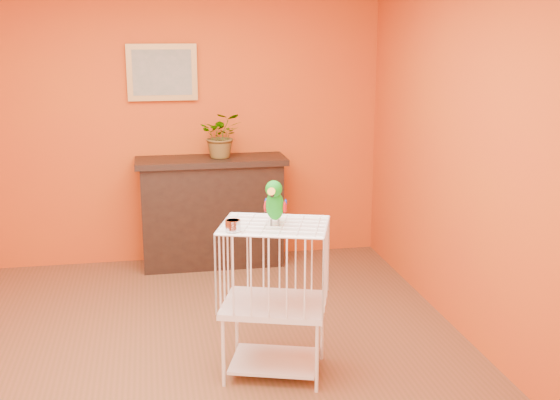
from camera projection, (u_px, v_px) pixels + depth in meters
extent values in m
plane|color=brown|center=(182.00, 367.00, 4.53)|extent=(4.50, 4.50, 0.00)
plane|color=#C73E12|center=(164.00, 122.00, 6.37)|extent=(4.00, 0.00, 4.00)
plane|color=#C73E12|center=(206.00, 315.00, 2.07)|extent=(4.00, 0.00, 4.00)
plane|color=#C73E12|center=(483.00, 159.00, 4.58)|extent=(0.00, 4.50, 4.50)
cube|color=black|center=(212.00, 215.00, 6.42)|extent=(1.26, 0.42, 0.95)
cube|color=black|center=(211.00, 161.00, 6.30)|extent=(1.35, 0.48, 0.05)
cube|color=black|center=(214.00, 220.00, 6.24)|extent=(0.88, 0.02, 0.47)
cube|color=#5F2C1B|center=(184.00, 229.00, 6.34)|extent=(0.05, 0.19, 0.29)
cube|color=#3D562B|center=(193.00, 228.00, 6.36)|extent=(0.05, 0.19, 0.29)
cube|color=#5F2C1B|center=(204.00, 228.00, 6.38)|extent=(0.05, 0.19, 0.29)
cube|color=#3D562B|center=(215.00, 227.00, 6.40)|extent=(0.05, 0.19, 0.29)
cube|color=#5F2C1B|center=(227.00, 226.00, 6.41)|extent=(0.05, 0.19, 0.29)
imported|color=#26722D|center=(222.00, 140.00, 6.29)|extent=(0.41, 0.44, 0.32)
cube|color=#A5773B|center=(162.00, 72.00, 6.23)|extent=(0.62, 0.03, 0.50)
cube|color=gray|center=(162.00, 73.00, 6.22)|extent=(0.52, 0.01, 0.40)
cube|color=white|center=(275.00, 361.00, 4.45)|extent=(0.64, 0.56, 0.02)
cube|color=white|center=(275.00, 305.00, 4.36)|extent=(0.75, 0.66, 0.04)
cube|color=white|center=(274.00, 225.00, 4.23)|extent=(0.75, 0.66, 0.01)
cylinder|color=white|center=(223.00, 353.00, 4.24)|extent=(0.02, 0.02, 0.44)
cylinder|color=white|center=(317.00, 359.00, 4.17)|extent=(0.02, 0.02, 0.44)
cylinder|color=white|center=(237.00, 324.00, 4.66)|extent=(0.02, 0.02, 0.44)
cylinder|color=white|center=(322.00, 328.00, 4.59)|extent=(0.02, 0.02, 0.44)
cylinder|color=silver|center=(233.00, 225.00, 4.08)|extent=(0.09, 0.09, 0.06)
cylinder|color=#59544C|center=(271.00, 223.00, 4.21)|extent=(0.01, 0.01, 0.04)
cylinder|color=#59544C|center=(279.00, 223.00, 4.20)|extent=(0.01, 0.01, 0.04)
ellipsoid|color=#048911|center=(275.00, 206.00, 4.18)|extent=(0.16, 0.19, 0.21)
ellipsoid|color=#048911|center=(274.00, 189.00, 4.12)|extent=(0.13, 0.14, 0.10)
cone|color=orange|center=(272.00, 193.00, 4.08)|extent=(0.07, 0.08, 0.07)
cone|color=black|center=(272.00, 195.00, 4.09)|extent=(0.03, 0.03, 0.03)
sphere|color=black|center=(267.00, 187.00, 4.11)|extent=(0.01, 0.01, 0.01)
sphere|color=black|center=(279.00, 188.00, 4.10)|extent=(0.01, 0.01, 0.01)
ellipsoid|color=#A50C0C|center=(266.00, 206.00, 4.20)|extent=(0.05, 0.06, 0.07)
ellipsoid|color=navy|center=(284.00, 207.00, 4.18)|extent=(0.05, 0.06, 0.07)
cone|color=#048911|center=(277.00, 214.00, 4.26)|extent=(0.11, 0.16, 0.11)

